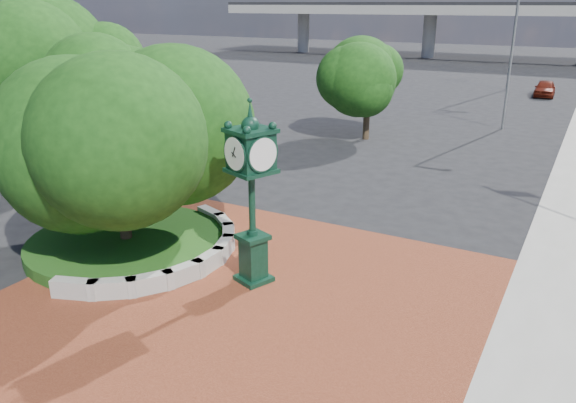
{
  "coord_description": "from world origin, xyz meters",
  "views": [
    {
      "loc": [
        7.34,
        -11.81,
        7.38
      ],
      "look_at": [
        0.0,
        1.5,
        1.99
      ],
      "focal_mm": 35.0,
      "sensor_mm": 36.0,
      "label": 1
    }
  ],
  "objects_px": {
    "parked_car": "(545,88)",
    "street_lamp_far": "(518,25)",
    "street_lamp_near": "(515,51)",
    "post_clock": "(252,187)"
  },
  "relations": [
    {
      "from": "street_lamp_near",
      "to": "street_lamp_far",
      "type": "bearing_deg",
      "value": 97.75
    },
    {
      "from": "street_lamp_near",
      "to": "post_clock",
      "type": "bearing_deg",
      "value": -96.78
    },
    {
      "from": "parked_car",
      "to": "post_clock",
      "type": "bearing_deg",
      "value": -97.75
    },
    {
      "from": "street_lamp_near",
      "to": "street_lamp_far",
      "type": "height_order",
      "value": "street_lamp_far"
    },
    {
      "from": "parked_car",
      "to": "street_lamp_far",
      "type": "xyz_separation_m",
      "value": [
        -3.11,
        2.41,
        4.95
      ]
    },
    {
      "from": "post_clock",
      "to": "street_lamp_far",
      "type": "height_order",
      "value": "street_lamp_far"
    },
    {
      "from": "post_clock",
      "to": "street_lamp_far",
      "type": "distance_m",
      "value": 42.28
    },
    {
      "from": "street_lamp_far",
      "to": "parked_car",
      "type": "bearing_deg",
      "value": -37.86
    },
    {
      "from": "parked_car",
      "to": "street_lamp_near",
      "type": "bearing_deg",
      "value": -95.2
    },
    {
      "from": "parked_car",
      "to": "street_lamp_far",
      "type": "distance_m",
      "value": 6.32
    }
  ]
}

